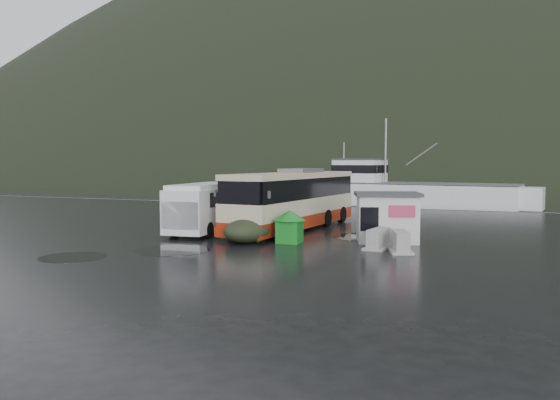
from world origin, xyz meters
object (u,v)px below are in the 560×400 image
at_px(jersey_barrier_b, 378,249).
at_px(fishing_trawler, 411,201).
at_px(dome_tent, 248,242).
at_px(jersey_barrier_a, 400,252).
at_px(waste_bin_right, 252,240).
at_px(waste_bin_left, 289,243).
at_px(white_van, 206,232).
at_px(coach_bus, 294,229).
at_px(ticket_kiosk, 387,242).

distance_m(jersey_barrier_b, fishing_trawler, 31.02).
height_order(dome_tent, jersey_barrier_a, dome_tent).
xyz_separation_m(waste_bin_right, jersey_barrier_a, (7.29, -0.87, 0.00)).
bearing_deg(fishing_trawler, jersey_barrier_a, -74.53).
bearing_deg(waste_bin_left, waste_bin_right, 174.82).
xyz_separation_m(white_van, jersey_barrier_b, (9.70, -2.01, 0.00)).
bearing_deg(jersey_barrier_b, coach_bus, 138.25).
distance_m(coach_bus, waste_bin_left, 5.36).
distance_m(dome_tent, ticket_kiosk, 6.59).
height_order(waste_bin_left, fishing_trawler, fishing_trawler).
bearing_deg(waste_bin_left, jersey_barrier_a, -7.45).
height_order(jersey_barrier_b, fishing_trawler, fishing_trawler).
bearing_deg(fishing_trawler, white_van, -94.91).
xyz_separation_m(ticket_kiosk, fishing_trawler, (-3.07, 28.67, 0.00)).
distance_m(coach_bus, waste_bin_right, 4.92).
height_order(white_van, jersey_barrier_b, white_van).
bearing_deg(jersey_barrier_a, jersey_barrier_b, 153.67).
xyz_separation_m(coach_bus, dome_tent, (-0.22, -5.66, 0.00)).
relative_size(waste_bin_left, jersey_barrier_a, 0.87).
relative_size(coach_bus, white_van, 1.91).
height_order(white_van, fishing_trawler, fishing_trawler).
relative_size(coach_bus, fishing_trawler, 0.52).
bearing_deg(fishing_trawler, coach_bus, -88.26).
xyz_separation_m(waste_bin_left, fishing_trawler, (1.10, 30.68, 0.00)).
height_order(ticket_kiosk, jersey_barrier_b, ticket_kiosk).
bearing_deg(coach_bus, jersey_barrier_b, -36.31).
relative_size(white_van, waste_bin_left, 4.12).
distance_m(white_van, ticket_kiosk, 9.65).
bearing_deg(jersey_barrier_b, waste_bin_right, 176.71).
bearing_deg(dome_tent, fishing_trawler, 84.53).
relative_size(waste_bin_right, fishing_trawler, 0.06).
xyz_separation_m(coach_bus, fishing_trawler, (2.78, 25.60, 0.00)).
relative_size(waste_bin_right, ticket_kiosk, 0.50).
distance_m(white_van, waste_bin_left, 5.78).
bearing_deg(jersey_barrier_a, fishing_trawler, 97.54).
bearing_deg(dome_tent, ticket_kiosk, 23.12).
height_order(coach_bus, ticket_kiosk, coach_bus).
xyz_separation_m(white_van, waste_bin_left, (5.48, -1.83, 0.00)).
xyz_separation_m(coach_bus, jersey_barrier_b, (5.90, -5.26, 0.00)).
distance_m(dome_tent, jersey_barrier_a, 7.14).
distance_m(white_van, jersey_barrier_b, 9.90).
distance_m(white_van, dome_tent, 4.32).
relative_size(ticket_kiosk, jersey_barrier_a, 1.69).
bearing_deg(fishing_trawler, waste_bin_right, -87.93).
relative_size(jersey_barrier_b, fishing_trawler, 0.08).
distance_m(coach_bus, dome_tent, 5.67).
relative_size(coach_bus, jersey_barrier_a, 6.83).
height_order(waste_bin_right, jersey_barrier_b, waste_bin_right).
height_order(coach_bus, jersey_barrier_b, coach_bus).
height_order(coach_bus, waste_bin_left, coach_bus).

